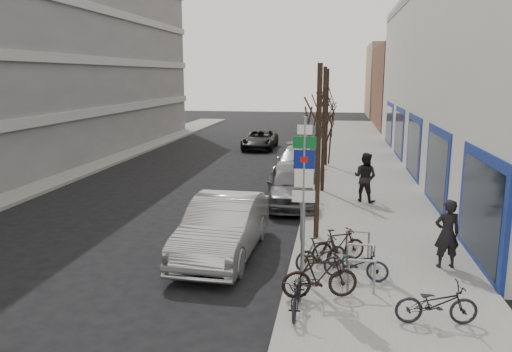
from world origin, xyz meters
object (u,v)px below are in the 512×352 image
(bike_mid_inner, at_px, (321,252))
(lane_car, at_px, (260,140))
(tree_mid, at_px, (324,100))
(bike_mid_curb, at_px, (356,260))
(bike_rack, at_px, (359,256))
(highway_sign_pole, at_px, (304,190))
(tree_far, at_px, (327,94))
(parked_car_front, at_px, (223,227))
(pedestrian_far, at_px, (365,177))
(bike_far_inner, at_px, (339,245))
(bike_near_left, at_px, (298,290))
(tree_near, at_px, (319,111))
(meter_front, at_px, (301,217))
(meter_back, at_px, (316,158))
(pedestrian_near, at_px, (447,234))
(bike_far_curb, at_px, (437,300))
(meter_mid, at_px, (310,180))
(parked_car_mid, at_px, (291,185))
(bike_near_right, at_px, (320,276))

(bike_mid_inner, distance_m, lane_car, 22.86)
(tree_mid, distance_m, bike_mid_curb, 10.36)
(bike_rack, height_order, lane_car, lane_car)
(highway_sign_pole, relative_size, tree_mid, 0.76)
(tree_far, relative_size, lane_car, 1.15)
(bike_mid_curb, bearing_deg, parked_car_front, 76.75)
(bike_mid_curb, height_order, pedestrian_far, pedestrian_far)
(bike_far_inner, bearing_deg, bike_near_left, 137.40)
(tree_near, distance_m, meter_front, 3.26)
(meter_front, relative_size, bike_far_inner, 0.80)
(meter_back, xyz_separation_m, pedestrian_near, (3.92, -12.51, 0.16))
(meter_front, xyz_separation_m, bike_mid_inner, (0.68, -2.18, -0.31))
(meter_front, bearing_deg, tree_far, 88.09)
(bike_rack, distance_m, pedestrian_far, 7.79)
(bike_mid_inner, relative_size, bike_far_curb, 0.91)
(tree_mid, bearing_deg, bike_far_curb, -77.32)
(parked_car_front, relative_size, lane_car, 1.09)
(tree_mid, bearing_deg, tree_near, -90.00)
(pedestrian_near, bearing_deg, bike_mid_curb, 15.86)
(tree_near, bearing_deg, bike_mid_curb, -70.97)
(tree_mid, xyz_separation_m, meter_mid, (-0.45, -1.50, -3.19))
(bike_mid_curb, height_order, bike_far_inner, bike_mid_curb)
(bike_mid_curb, relative_size, bike_mid_inner, 1.06)
(bike_near_left, xyz_separation_m, pedestrian_near, (3.66, 3.15, 0.44))
(bike_mid_curb, bearing_deg, tree_far, 12.85)
(meter_front, distance_m, bike_far_inner, 1.96)
(tree_far, bearing_deg, tree_mid, -90.00)
(highway_sign_pole, distance_m, parked_car_mid, 8.14)
(bike_far_inner, bearing_deg, bike_far_curb, -175.11)
(bike_rack, relative_size, parked_car_mid, 0.48)
(highway_sign_pole, bearing_deg, tree_far, 89.31)
(highway_sign_pole, distance_m, meter_back, 14.10)
(lane_car, bearing_deg, parked_car_front, -84.57)
(meter_back, relative_size, pedestrian_far, 0.63)
(bike_far_curb, xyz_separation_m, bike_far_inner, (-1.96, 3.17, -0.03))
(bike_near_right, relative_size, pedestrian_near, 0.95)
(bike_near_right, height_order, bike_far_curb, bike_near_right)
(bike_rack, relative_size, bike_far_inner, 1.43)
(tree_near, bearing_deg, bike_near_right, -86.64)
(bike_far_curb, bearing_deg, meter_mid, 10.24)
(bike_mid_inner, bearing_deg, bike_near_left, 138.27)
(bike_near_left, bearing_deg, bike_far_curb, -0.81)
(parked_car_mid, height_order, pedestrian_near, pedestrian_near)
(parked_car_front, bearing_deg, bike_mid_inner, -17.42)
(lane_car, bearing_deg, pedestrian_far, -66.60)
(lane_car, height_order, pedestrian_near, pedestrian_near)
(meter_front, bearing_deg, highway_sign_pole, -85.25)
(bike_mid_curb, height_order, bike_mid_inner, bike_mid_curb)
(bike_near_left, bearing_deg, meter_back, 91.88)
(bike_mid_curb, xyz_separation_m, parked_car_mid, (-2.30, 7.60, 0.17))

